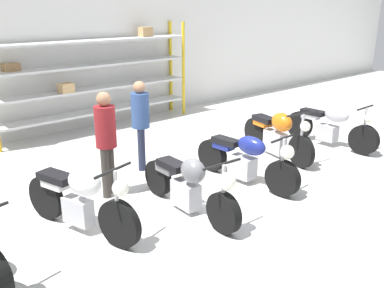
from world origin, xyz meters
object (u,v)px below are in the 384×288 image
(motorcycle_white, at_px, (80,198))
(person_browsing, at_px, (140,118))
(motorcycle_grey, at_px, (189,185))
(motorcycle_blue, at_px, (246,159))
(motorcycle_orange, at_px, (277,133))
(shelving_rack, at_px, (96,76))
(person_near_rack, at_px, (106,136))
(motorcycle_silver, at_px, (330,126))

(motorcycle_white, height_order, person_browsing, person_browsing)
(motorcycle_grey, relative_size, motorcycle_blue, 1.00)
(motorcycle_white, height_order, motorcycle_orange, motorcycle_white)
(shelving_rack, distance_m, motorcycle_blue, 4.74)
(motorcycle_grey, bearing_deg, person_near_rack, -153.95)
(motorcycle_orange, bearing_deg, motorcycle_white, -75.12)
(person_browsing, distance_m, person_near_rack, 1.22)
(motorcycle_white, xyz_separation_m, person_near_rack, (0.88, 0.79, 0.48))
(motorcycle_grey, xyz_separation_m, motorcycle_orange, (2.89, 0.70, 0.04))
(motorcycle_blue, xyz_separation_m, motorcycle_orange, (1.45, 0.49, 0.05))
(motorcycle_grey, xyz_separation_m, person_near_rack, (-0.56, 1.30, 0.55))
(person_near_rack, bearing_deg, motorcycle_orange, -134.30)
(shelving_rack, height_order, person_browsing, shelving_rack)
(shelving_rack, relative_size, person_browsing, 3.09)
(motorcycle_white, height_order, motorcycle_silver, motorcycle_white)
(motorcycle_blue, bearing_deg, person_browsing, -153.72)
(shelving_rack, relative_size, motorcycle_orange, 2.50)
(motorcycle_orange, relative_size, motorcycle_silver, 0.94)
(motorcycle_silver, bearing_deg, person_browsing, -112.74)
(person_browsing, bearing_deg, motorcycle_orange, -170.96)
(motorcycle_blue, relative_size, motorcycle_orange, 1.05)
(motorcycle_white, relative_size, motorcycle_grey, 0.93)
(motorcycle_silver, bearing_deg, motorcycle_blue, -87.35)
(motorcycle_blue, bearing_deg, motorcycle_grey, -84.62)
(motorcycle_grey, distance_m, motorcycle_silver, 4.30)
(motorcycle_grey, distance_m, person_browsing, 2.04)
(shelving_rack, distance_m, motorcycle_orange, 4.54)
(motorcycle_blue, bearing_deg, motorcycle_white, -98.79)
(motorcycle_white, height_order, person_near_rack, person_near_rack)
(motorcycle_silver, bearing_deg, person_near_rack, -101.54)
(motorcycle_blue, bearing_deg, motorcycle_silver, 90.61)
(shelving_rack, distance_m, motorcycle_silver, 5.47)
(shelving_rack, relative_size, motorcycle_silver, 2.36)
(motorcycle_white, bearing_deg, person_near_rack, 116.70)
(motorcycle_white, height_order, motorcycle_blue, motorcycle_white)
(motorcycle_grey, bearing_deg, shelving_rack, 168.07)
(motorcycle_orange, distance_m, person_browsing, 2.73)
(motorcycle_blue, distance_m, person_near_rack, 2.35)
(motorcycle_silver, bearing_deg, motorcycle_white, -92.09)
(motorcycle_silver, xyz_separation_m, person_near_rack, (-4.84, 0.92, 0.55))
(motorcycle_blue, distance_m, motorcycle_silver, 2.85)
(person_browsing, xyz_separation_m, person_near_rack, (-1.06, -0.61, 0.02))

